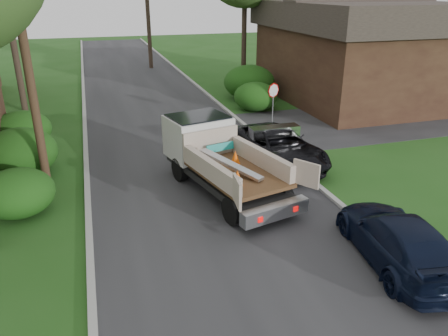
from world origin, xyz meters
TOP-DOWN VIEW (x-y plane):
  - ground at (0.00, 0.00)m, footprint 120.00×120.00m
  - road at (0.00, 10.00)m, footprint 8.00×90.00m
  - side_street at (12.00, 9.00)m, footprint 16.00×7.00m
  - curb_left at (-4.10, 10.00)m, footprint 0.20×90.00m
  - curb_right at (4.10, 10.00)m, footprint 0.20×90.00m
  - stop_sign at (5.20, 9.00)m, footprint 0.71×0.32m
  - utility_pole at (-5.48, 4.98)m, footprint 2.42×1.25m
  - house_right at (13.00, 14.00)m, footprint 9.72×12.96m
  - hedge_left_a at (-6.20, 3.00)m, footprint 2.34×2.34m
  - hedge_left_b at (-6.50, 6.50)m, footprint 2.86×2.86m
  - hedge_left_c at (-6.80, 10.00)m, footprint 2.60×2.60m
  - hedge_right_a at (5.80, 13.00)m, footprint 2.60×2.60m
  - hedge_right_b at (6.50, 16.00)m, footprint 3.38×3.38m
  - flatbed_truck at (0.48, 3.52)m, footprint 3.95×6.66m
  - black_pickup at (3.60, 4.69)m, footprint 3.11×5.60m
  - navy_suv at (3.80, -2.86)m, footprint 2.62×4.95m

SIDE VIEW (x-z plane):
  - ground at x=0.00m, z-range 0.00..0.00m
  - road at x=0.00m, z-range -0.01..0.01m
  - side_street at x=12.00m, z-range 0.00..0.02m
  - curb_left at x=-4.10m, z-range 0.00..0.12m
  - curb_right at x=4.10m, z-range 0.00..0.12m
  - navy_suv at x=3.80m, z-range 0.00..1.37m
  - black_pickup at x=3.60m, z-range 0.00..1.48m
  - hedge_left_a at x=-6.20m, z-range 0.00..1.53m
  - hedge_left_c at x=-6.80m, z-range 0.00..1.70m
  - hedge_right_a at x=5.80m, z-range 0.00..1.70m
  - hedge_left_b at x=-6.50m, z-range 0.00..1.87m
  - hedge_right_b at x=6.50m, z-range 0.00..2.21m
  - flatbed_truck at x=0.48m, z-range 0.10..2.47m
  - stop_sign at x=5.20m, z-range 0.54..3.02m
  - house_right at x=13.00m, z-range 0.06..6.26m
  - utility_pole at x=-5.48m, z-range 0.17..10.17m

